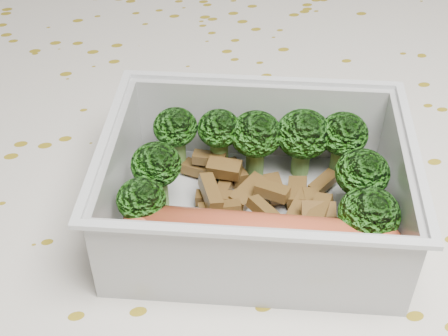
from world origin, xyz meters
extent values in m
cube|color=brown|center=(0.00, 0.00, 0.73)|extent=(1.40, 0.90, 0.04)
cube|color=silver|center=(0.00, 0.00, 0.75)|extent=(1.46, 0.96, 0.01)
cube|color=silver|center=(0.00, 0.48, 0.66)|extent=(1.46, 0.01, 0.18)
cube|color=silver|center=(0.00, -0.03, 0.76)|extent=(0.20, 0.17, 0.00)
cube|color=silver|center=(0.02, 0.03, 0.79)|extent=(0.16, 0.05, 0.05)
cube|color=silver|center=(-0.01, -0.09, 0.79)|extent=(0.16, 0.05, 0.05)
cube|color=silver|center=(0.08, -0.05, 0.79)|extent=(0.04, 0.12, 0.05)
cube|color=silver|center=(-0.07, -0.01, 0.79)|extent=(0.04, 0.12, 0.05)
cube|color=silver|center=(0.02, 0.03, 0.82)|extent=(0.17, 0.06, 0.00)
cube|color=silver|center=(-0.02, -0.09, 0.82)|extent=(0.17, 0.06, 0.00)
cube|color=silver|center=(0.09, -0.06, 0.82)|extent=(0.04, 0.12, 0.00)
cube|color=silver|center=(-0.08, 0.00, 0.82)|extent=(0.04, 0.12, 0.00)
cylinder|color=#608C3F|center=(-0.03, 0.03, 0.77)|extent=(0.01, 0.01, 0.02)
ellipsoid|color=#307924|center=(-0.03, 0.03, 0.79)|extent=(0.03, 0.03, 0.02)
cylinder|color=#608C3F|center=(-0.01, 0.02, 0.77)|extent=(0.01, 0.01, 0.02)
ellipsoid|color=#307924|center=(-0.01, 0.02, 0.79)|extent=(0.03, 0.03, 0.02)
cylinder|color=#608C3F|center=(0.01, 0.01, 0.77)|extent=(0.01, 0.01, 0.02)
ellipsoid|color=#307924|center=(0.01, 0.01, 0.79)|extent=(0.03, 0.03, 0.03)
cylinder|color=#608C3F|center=(0.04, 0.00, 0.77)|extent=(0.01, 0.01, 0.02)
ellipsoid|color=#307924|center=(0.04, 0.00, 0.79)|extent=(0.04, 0.04, 0.03)
cylinder|color=#608C3F|center=(0.07, 0.00, 0.77)|extent=(0.01, 0.01, 0.02)
ellipsoid|color=#307924|center=(0.07, 0.00, 0.79)|extent=(0.03, 0.03, 0.03)
cylinder|color=#608C3F|center=(-0.05, -0.01, 0.77)|extent=(0.01, 0.01, 0.02)
ellipsoid|color=#307924|center=(-0.05, -0.01, 0.79)|extent=(0.03, 0.03, 0.03)
cylinder|color=#608C3F|center=(0.06, -0.04, 0.77)|extent=(0.01, 0.01, 0.02)
ellipsoid|color=#307924|center=(0.06, -0.04, 0.79)|extent=(0.03, 0.03, 0.03)
cylinder|color=#608C3F|center=(-0.06, -0.04, 0.77)|extent=(0.01, 0.01, 0.02)
ellipsoid|color=#307924|center=(-0.06, -0.04, 0.79)|extent=(0.03, 0.03, 0.02)
cylinder|color=#608C3F|center=(0.06, -0.07, 0.77)|extent=(0.01, 0.01, 0.02)
ellipsoid|color=#307924|center=(0.06, -0.07, 0.79)|extent=(0.03, 0.03, 0.03)
cube|color=brown|center=(-0.02, 0.01, 0.77)|extent=(0.02, 0.02, 0.01)
cube|color=brown|center=(0.04, -0.05, 0.78)|extent=(0.02, 0.02, 0.01)
cube|color=brown|center=(-0.01, 0.00, 0.78)|extent=(0.02, 0.02, 0.01)
cube|color=brown|center=(-0.02, -0.03, 0.77)|extent=(0.03, 0.01, 0.01)
cube|color=brown|center=(0.05, -0.02, 0.77)|extent=(0.02, 0.02, 0.01)
cube|color=brown|center=(-0.01, -0.03, 0.76)|extent=(0.03, 0.03, 0.01)
cube|color=brown|center=(0.02, -0.03, 0.78)|extent=(0.02, 0.02, 0.01)
cube|color=brown|center=(0.04, -0.05, 0.77)|extent=(0.02, 0.03, 0.01)
cube|color=brown|center=(0.03, -0.04, 0.77)|extent=(0.03, 0.03, 0.01)
cube|color=brown|center=(-0.01, -0.01, 0.77)|extent=(0.02, 0.03, 0.01)
cube|color=brown|center=(0.03, -0.02, 0.77)|extent=(0.02, 0.02, 0.01)
cube|color=brown|center=(0.04, -0.05, 0.76)|extent=(0.02, 0.02, 0.01)
cube|color=brown|center=(0.00, 0.01, 0.77)|extent=(0.01, 0.02, 0.01)
cube|color=brown|center=(0.04, -0.04, 0.77)|extent=(0.01, 0.03, 0.01)
cube|color=brown|center=(-0.02, -0.02, 0.78)|extent=(0.01, 0.03, 0.01)
cube|color=brown|center=(-0.01, -0.02, 0.77)|extent=(0.03, 0.02, 0.01)
cube|color=brown|center=(-0.02, 0.01, 0.77)|extent=(0.03, 0.02, 0.01)
cube|color=brown|center=(0.02, -0.01, 0.77)|extent=(0.01, 0.02, 0.01)
cube|color=brown|center=(0.04, -0.05, 0.78)|extent=(0.02, 0.02, 0.01)
cube|color=brown|center=(0.00, -0.01, 0.77)|extent=(0.03, 0.03, 0.01)
cube|color=brown|center=(-0.02, -0.03, 0.77)|extent=(0.01, 0.03, 0.01)
cube|color=brown|center=(0.01, -0.04, 0.78)|extent=(0.02, 0.03, 0.01)
cylinder|color=#B2482A|center=(0.00, -0.07, 0.78)|extent=(0.13, 0.07, 0.03)
sphere|color=#B2482A|center=(0.06, -0.09, 0.78)|extent=(0.03, 0.03, 0.03)
sphere|color=#B2482A|center=(-0.06, -0.05, 0.78)|extent=(0.03, 0.03, 0.03)
camera|label=1|loc=(-0.07, -0.29, 1.03)|focal=50.00mm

